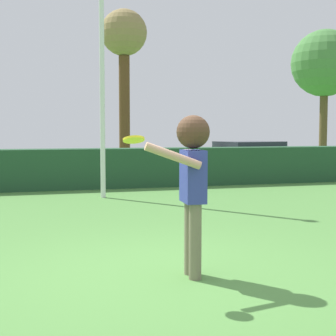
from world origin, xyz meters
TOP-DOWN VIEW (x-y plane):
  - ground_plane at (0.00, 0.00)m, footprint 60.00×60.00m
  - person at (0.30, -0.19)m, footprint 0.79×0.56m
  - frisbee at (-0.42, -0.45)m, footprint 0.22×0.22m
  - lamppost at (0.34, 6.70)m, footprint 0.24×0.24m
  - hedge_row at (0.00, 8.80)m, footprint 26.53×0.90m
  - parked_car_green at (6.35, 11.13)m, footprint 4.47×2.60m
  - bare_elm_tree at (2.26, 13.74)m, footprint 1.77×1.77m
  - oak_tree at (14.33, 18.64)m, footprint 3.62×3.62m

SIDE VIEW (x-z plane):
  - ground_plane at x=0.00m, z-range 0.00..0.00m
  - hedge_row at x=0.00m, z-range 0.00..1.13m
  - parked_car_green at x=6.35m, z-range 0.06..1.31m
  - person at x=0.30m, z-range 0.28..2.08m
  - frisbee at x=-0.42m, z-range 1.50..1.59m
  - lamppost at x=0.34m, z-range 0.32..7.03m
  - bare_elm_tree at x=2.26m, z-range 1.86..8.15m
  - oak_tree at x=14.33m, z-range 1.70..8.83m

